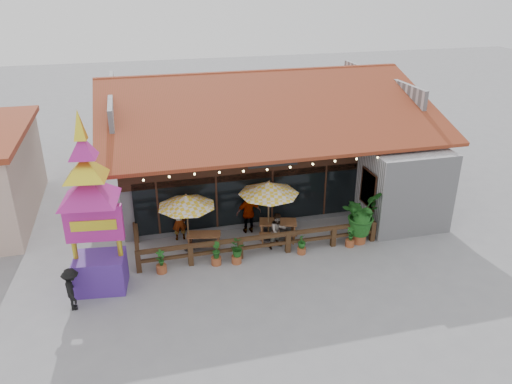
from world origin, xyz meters
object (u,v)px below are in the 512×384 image
object	(u,v)px
picnic_table_left	(204,238)
tropical_plant	(361,215)
thai_sign_tower	(89,193)
picnic_table_right	(278,227)
pedestrian	(72,289)
umbrella_right	(269,188)
umbrella_left	(186,201)

from	to	relation	value
picnic_table_left	tropical_plant	world-z (taller)	tropical_plant
thai_sign_tower	picnic_table_right	bearing A→B (deg)	15.58
tropical_plant	pedestrian	world-z (taller)	tropical_plant
thai_sign_tower	picnic_table_left	bearing A→B (deg)	25.39
umbrella_right	pedestrian	size ratio (longest dim) A/B	1.94
picnic_table_right	tropical_plant	size ratio (longest dim) A/B	0.85
thai_sign_tower	pedestrian	distance (m)	3.30
umbrella_left	pedestrian	xyz separation A→B (m)	(-4.33, -3.00, -1.42)
umbrella_left	picnic_table_left	xyz separation A→B (m)	(0.62, -0.07, -1.75)
umbrella_right	thai_sign_tower	xyz separation A→B (m)	(-6.86, -2.01, 1.41)
tropical_plant	pedestrian	size ratio (longest dim) A/B	1.45
picnic_table_left	pedestrian	bearing A→B (deg)	-149.35
umbrella_right	tropical_plant	size ratio (longest dim) A/B	1.34
thai_sign_tower	tropical_plant	distance (m)	10.84
umbrella_right	tropical_plant	xyz separation A→B (m)	(3.66, -1.25, -1.09)
picnic_table_right	tropical_plant	bearing A→B (deg)	-21.66
umbrella_left	tropical_plant	size ratio (longest dim) A/B	1.29
picnic_table_left	tropical_plant	size ratio (longest dim) A/B	0.71
umbrella_right	thai_sign_tower	world-z (taller)	thai_sign_tower
picnic_table_left	picnic_table_right	size ratio (longest dim) A/B	0.84
thai_sign_tower	tropical_plant	xyz separation A→B (m)	(10.52, 0.75, -2.50)
tropical_plant	umbrella_right	bearing A→B (deg)	161.11
umbrella_right	picnic_table_right	distance (m)	1.91
pedestrian	umbrella_left	bearing A→B (deg)	-65.85
picnic_table_left	tropical_plant	bearing A→B (deg)	-10.22
picnic_table_right	thai_sign_tower	size ratio (longest dim) A/B	0.27
umbrella_right	picnic_table_left	distance (m)	3.41
umbrella_right	thai_sign_tower	distance (m)	7.28
umbrella_left	picnic_table_right	world-z (taller)	umbrella_left
thai_sign_tower	tropical_plant	size ratio (longest dim) A/B	3.18
umbrella_left	tropical_plant	distance (m)	7.26
umbrella_left	pedestrian	distance (m)	5.46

